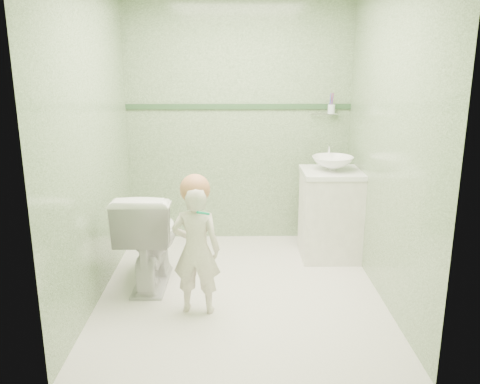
{
  "coord_description": "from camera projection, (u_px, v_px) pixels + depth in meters",
  "views": [
    {
      "loc": [
        -0.05,
        -3.71,
        1.83
      ],
      "look_at": [
        0.0,
        0.15,
        0.78
      ],
      "focal_mm": 37.62,
      "sensor_mm": 36.0,
      "label": 1
    }
  ],
  "objects": [
    {
      "name": "toddler",
      "position": [
        196.0,
        250.0,
        3.61
      ],
      "size": [
        0.38,
        0.27,
        0.96
      ],
      "primitive_type": "imported",
      "rotation": [
        0.0,
        0.0,
        3.03
      ],
      "color": "beige",
      "rests_on": "ground"
    },
    {
      "name": "teal_toothbrush",
      "position": [
        202.0,
        212.0,
        3.4
      ],
      "size": [
        0.11,
        0.14,
        0.08
      ],
      "color": "#088F5E",
      "rests_on": "toddler"
    },
    {
      "name": "cup_holder",
      "position": [
        331.0,
        109.0,
        4.87
      ],
      "size": [
        0.26,
        0.07,
        0.21
      ],
      "color": "silver",
      "rests_on": "room_shell"
    },
    {
      "name": "basin",
      "position": [
        333.0,
        163.0,
        4.51
      ],
      "size": [
        0.37,
        0.37,
        0.13
      ],
      "primitive_type": "imported",
      "color": "white",
      "rests_on": "counter"
    },
    {
      "name": "vanity",
      "position": [
        330.0,
        216.0,
        4.64
      ],
      "size": [
        0.52,
        0.5,
        0.8
      ],
      "primitive_type": "cube",
      "color": "beige",
      "rests_on": "ground"
    },
    {
      "name": "counter",
      "position": [
        332.0,
        173.0,
        4.54
      ],
      "size": [
        0.54,
        0.52,
        0.04
      ],
      "primitive_type": "cube",
      "color": "white",
      "rests_on": "vanity"
    },
    {
      "name": "hair_cap",
      "position": [
        195.0,
        189.0,
        3.52
      ],
      "size": [
        0.21,
        0.21,
        0.21
      ],
      "primitive_type": "sphere",
      "color": "#B7764D",
      "rests_on": "toddler"
    },
    {
      "name": "trim_stripe",
      "position": [
        239.0,
        107.0,
        4.9
      ],
      "size": [
        2.2,
        0.02,
        0.05
      ],
      "primitive_type": "cube",
      "color": "#305330",
      "rests_on": "room_shell"
    },
    {
      "name": "ground",
      "position": [
        240.0,
        290.0,
        4.06
      ],
      "size": [
        2.5,
        2.5,
        0.0
      ],
      "primitive_type": "plane",
      "color": "silver",
      "rests_on": "ground"
    },
    {
      "name": "toilet",
      "position": [
        149.0,
        237.0,
        4.09
      ],
      "size": [
        0.47,
        0.8,
        0.81
      ],
      "primitive_type": "imported",
      "rotation": [
        0.0,
        0.0,
        3.12
      ],
      "color": "white",
      "rests_on": "ground"
    },
    {
      "name": "faucet",
      "position": [
        329.0,
        151.0,
        4.67
      ],
      "size": [
        0.03,
        0.13,
        0.18
      ],
      "color": "silver",
      "rests_on": "counter"
    },
    {
      "name": "room_shell",
      "position": [
        240.0,
        143.0,
        3.75
      ],
      "size": [
        2.5,
        2.54,
        2.4
      ],
      "color": "gray",
      "rests_on": "ground"
    }
  ]
}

